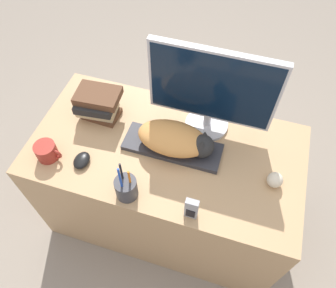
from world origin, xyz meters
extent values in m
plane|color=gray|center=(0.00, 0.00, 0.00)|extent=(12.00, 12.00, 0.00)
cube|color=tan|center=(0.00, 0.34, 0.36)|extent=(1.28, 0.67, 0.71)
cube|color=#2D2D33|center=(0.03, 0.35, 0.72)|extent=(0.45, 0.16, 0.02)
ellipsoid|color=#D18C47|center=(0.03, 0.35, 0.79)|extent=(0.32, 0.19, 0.11)
sphere|color=#262626|center=(0.17, 0.35, 0.79)|extent=(0.11, 0.11, 0.11)
cone|color=#262626|center=(0.17, 0.32, 0.84)|extent=(0.04, 0.04, 0.04)
cone|color=#262626|center=(0.17, 0.37, 0.84)|extent=(0.04, 0.04, 0.04)
cylinder|color=#B7B7BC|center=(0.15, 0.53, 0.72)|extent=(0.21, 0.21, 0.02)
cylinder|color=#B7B7BC|center=(0.15, 0.53, 0.76)|extent=(0.04, 0.04, 0.07)
cube|color=#B7B7BC|center=(0.15, 0.53, 0.98)|extent=(0.56, 0.03, 0.38)
cube|color=black|center=(0.15, 0.52, 0.98)|extent=(0.54, 0.01, 0.35)
ellipsoid|color=black|center=(-0.34, 0.15, 0.73)|extent=(0.07, 0.09, 0.03)
cylinder|color=#9E2D23|center=(-0.50, 0.13, 0.75)|extent=(0.10, 0.10, 0.08)
torus|color=#9E2D23|center=(-0.45, 0.13, 0.75)|extent=(0.06, 0.01, 0.06)
cylinder|color=#38383D|center=(-0.08, 0.06, 0.76)|extent=(0.09, 0.09, 0.10)
cylinder|color=orange|center=(-0.06, 0.07, 0.82)|extent=(0.01, 0.01, 0.14)
cylinder|color=black|center=(-0.10, 0.08, 0.84)|extent=(0.01, 0.01, 0.17)
cylinder|color=#1E47B2|center=(-0.09, 0.04, 0.85)|extent=(0.01, 0.01, 0.19)
sphere|color=beige|center=(0.50, 0.30, 0.75)|extent=(0.07, 0.07, 0.07)
cube|color=#99999E|center=(0.20, 0.05, 0.77)|extent=(0.05, 0.03, 0.12)
cube|color=black|center=(0.20, 0.04, 0.76)|extent=(0.04, 0.00, 0.05)
cube|color=brown|center=(-0.37, 0.43, 0.73)|extent=(0.18, 0.13, 0.03)
cube|color=#C6B284|center=(-0.38, 0.43, 0.76)|extent=(0.20, 0.14, 0.04)
cube|color=black|center=(-0.38, 0.43, 0.80)|extent=(0.20, 0.17, 0.04)
cube|color=brown|center=(-0.37, 0.44, 0.84)|extent=(0.22, 0.16, 0.04)
camera|label=1|loc=(0.27, -0.49, 1.97)|focal=35.00mm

